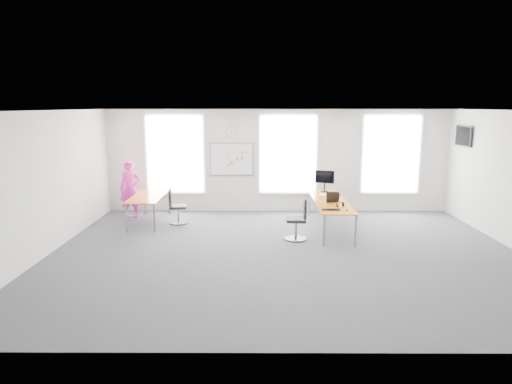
{
  "coord_description": "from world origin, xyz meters",
  "views": [
    {
      "loc": [
        -0.58,
        -9.31,
        3.09
      ],
      "look_at": [
        -0.62,
        1.2,
        1.1
      ],
      "focal_mm": 32.0,
      "sensor_mm": 36.0,
      "label": 1
    }
  ],
  "objects_px": {
    "keyboard": "(331,209)",
    "headphones": "(340,204)",
    "desk_left": "(149,198)",
    "person": "(130,189)",
    "desk_right": "(330,202)",
    "chair_right": "(298,221)",
    "chair_left": "(176,208)",
    "monitor": "(325,179)"
  },
  "relations": [
    {
      "from": "desk_right",
      "to": "person",
      "type": "xyz_separation_m",
      "value": [
        -5.39,
        1.24,
        0.1
      ]
    },
    {
      "from": "chair_right",
      "to": "headphones",
      "type": "xyz_separation_m",
      "value": [
        0.99,
        0.22,
        0.36
      ]
    },
    {
      "from": "desk_right",
      "to": "headphones",
      "type": "distance_m",
      "value": 0.74
    },
    {
      "from": "desk_left",
      "to": "keyboard",
      "type": "relative_size",
      "value": 4.71
    },
    {
      "from": "desk_left",
      "to": "keyboard",
      "type": "distance_m",
      "value": 4.9
    },
    {
      "from": "chair_left",
      "to": "headphones",
      "type": "bearing_deg",
      "value": -114.79
    },
    {
      "from": "chair_left",
      "to": "keyboard",
      "type": "height_order",
      "value": "chair_left"
    },
    {
      "from": "desk_left",
      "to": "person",
      "type": "relative_size",
      "value": 1.28
    },
    {
      "from": "desk_right",
      "to": "monitor",
      "type": "relative_size",
      "value": 5.22
    },
    {
      "from": "desk_left",
      "to": "person",
      "type": "height_order",
      "value": "person"
    },
    {
      "from": "chair_left",
      "to": "monitor",
      "type": "height_order",
      "value": "monitor"
    },
    {
      "from": "monitor",
      "to": "chair_right",
      "type": "bearing_deg",
      "value": -94.78
    },
    {
      "from": "person",
      "to": "monitor",
      "type": "xyz_separation_m",
      "value": [
        5.41,
        -0.07,
        0.3
      ]
    },
    {
      "from": "keyboard",
      "to": "headphones",
      "type": "height_order",
      "value": "headphones"
    },
    {
      "from": "chair_right",
      "to": "keyboard",
      "type": "distance_m",
      "value": 0.81
    },
    {
      "from": "desk_right",
      "to": "keyboard",
      "type": "xyz_separation_m",
      "value": [
        -0.15,
        -1.1,
        0.06
      ]
    },
    {
      "from": "desk_left",
      "to": "monitor",
      "type": "relative_size",
      "value": 3.46
    },
    {
      "from": "chair_right",
      "to": "monitor",
      "type": "height_order",
      "value": "monitor"
    },
    {
      "from": "monitor",
      "to": "desk_left",
      "type": "bearing_deg",
      "value": -155.16
    },
    {
      "from": "desk_left",
      "to": "chair_right",
      "type": "height_order",
      "value": "chair_right"
    },
    {
      "from": "desk_right",
      "to": "chair_right",
      "type": "height_order",
      "value": "chair_right"
    },
    {
      "from": "chair_right",
      "to": "desk_left",
      "type": "bearing_deg",
      "value": -110.22
    },
    {
      "from": "desk_right",
      "to": "keyboard",
      "type": "relative_size",
      "value": 7.09
    },
    {
      "from": "desk_left",
      "to": "chair_left",
      "type": "height_order",
      "value": "chair_left"
    },
    {
      "from": "desk_left",
      "to": "person",
      "type": "bearing_deg",
      "value": 136.48
    },
    {
      "from": "chair_right",
      "to": "monitor",
      "type": "bearing_deg",
      "value": 158.82
    },
    {
      "from": "chair_right",
      "to": "headphones",
      "type": "relative_size",
      "value": 5.46
    },
    {
      "from": "desk_right",
      "to": "headphones",
      "type": "bearing_deg",
      "value": -80.51
    },
    {
      "from": "desk_right",
      "to": "keyboard",
      "type": "bearing_deg",
      "value": -97.7
    },
    {
      "from": "desk_right",
      "to": "keyboard",
      "type": "height_order",
      "value": "keyboard"
    },
    {
      "from": "chair_right",
      "to": "person",
      "type": "relative_size",
      "value": 0.62
    },
    {
      "from": "desk_right",
      "to": "keyboard",
      "type": "distance_m",
      "value": 1.11
    },
    {
      "from": "chair_right",
      "to": "chair_left",
      "type": "xyz_separation_m",
      "value": [
        -3.13,
        1.49,
        -0.02
      ]
    },
    {
      "from": "keyboard",
      "to": "desk_left",
      "type": "bearing_deg",
      "value": 168.32
    },
    {
      "from": "chair_left",
      "to": "person",
      "type": "xyz_separation_m",
      "value": [
        -1.39,
        0.7,
        0.39
      ]
    },
    {
      "from": "desk_right",
      "to": "headphones",
      "type": "height_order",
      "value": "headphones"
    },
    {
      "from": "desk_right",
      "to": "person",
      "type": "distance_m",
      "value": 5.53
    },
    {
      "from": "chair_right",
      "to": "keyboard",
      "type": "bearing_deg",
      "value": 79.42
    },
    {
      "from": "headphones",
      "to": "monitor",
      "type": "bearing_deg",
      "value": 106.26
    },
    {
      "from": "person",
      "to": "keyboard",
      "type": "xyz_separation_m",
      "value": [
        5.24,
        -2.34,
        -0.04
      ]
    },
    {
      "from": "keyboard",
      "to": "desk_right",
      "type": "bearing_deg",
      "value": 91.17
    },
    {
      "from": "chair_left",
      "to": "headphones",
      "type": "xyz_separation_m",
      "value": [
        4.12,
        -1.26,
        0.39
      ]
    }
  ]
}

